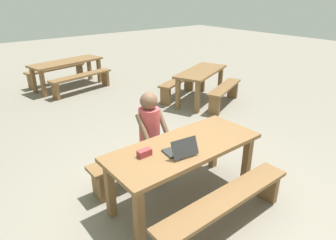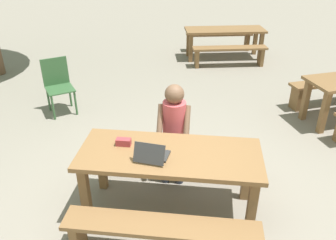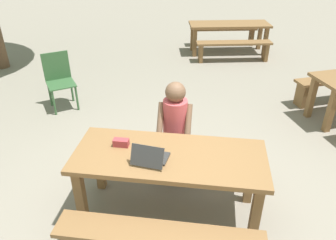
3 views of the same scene
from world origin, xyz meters
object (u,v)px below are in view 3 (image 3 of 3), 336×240
picnic_table_front (169,164)px  person_seated (175,125)px  laptop (150,156)px  picnic_table_rear (229,28)px  plastic_chair (60,79)px  small_pouch (121,143)px

picnic_table_front → person_seated: person_seated is taller
picnic_table_front → laptop: size_ratio=5.44×
laptop → picnic_table_rear: bearing=-90.9°
plastic_chair → picnic_table_front: bearing=-80.7°
picnic_table_front → small_pouch: 0.54m
person_seated → plastic_chair: bearing=143.2°
small_pouch → person_seated: person_seated is taller
picnic_table_front → small_pouch: (-0.51, 0.09, 0.16)m
plastic_chair → small_pouch: bearing=-87.2°
plastic_chair → picnic_table_rear: size_ratio=0.47×
small_pouch → picnic_table_rear: (1.23, 5.46, -0.21)m
picnic_table_front → person_seated: 0.65m
laptop → plastic_chair: bearing=-41.8°
laptop → picnic_table_rear: 5.75m
small_pouch → picnic_table_rear: 5.61m
picnic_table_front → small_pouch: bearing=170.4°
small_pouch → plastic_chair: size_ratio=0.17×
small_pouch → person_seated: size_ratio=0.13×
laptop → person_seated: (0.15, 0.77, -0.09)m
small_pouch → person_seated: 0.74m
picnic_table_front → person_seated: (-0.02, 0.64, 0.08)m
laptop → plastic_chair: size_ratio=0.38×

